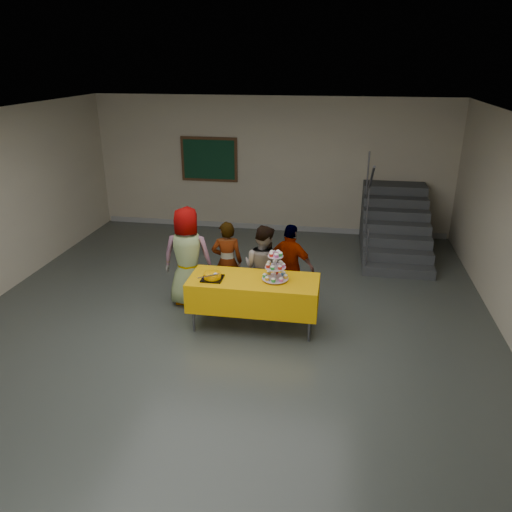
% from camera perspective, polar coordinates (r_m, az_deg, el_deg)
% --- Properties ---
extents(room_shell, '(10.00, 10.04, 3.02)m').
position_cam_1_polar(room_shell, '(6.41, -4.48, 7.10)').
color(room_shell, '#4C514C').
rests_on(room_shell, ground).
extents(bake_table, '(1.88, 0.78, 0.77)m').
position_cam_1_polar(bake_table, '(7.29, -0.26, -4.18)').
color(bake_table, '#595960').
rests_on(bake_table, ground).
extents(cupcake_stand, '(0.38, 0.38, 0.44)m').
position_cam_1_polar(cupcake_stand, '(7.10, 2.22, -1.44)').
color(cupcake_stand, silver).
rests_on(cupcake_stand, bake_table).
extents(bear_cake, '(0.32, 0.36, 0.12)m').
position_cam_1_polar(bear_cake, '(7.21, -5.01, -2.21)').
color(bear_cake, black).
rests_on(bear_cake, bake_table).
extents(schoolchild_a, '(0.83, 0.57, 1.62)m').
position_cam_1_polar(schoolchild_a, '(7.97, -7.83, -0.09)').
color(schoolchild_a, '#5C5C65').
rests_on(schoolchild_a, ground).
extents(schoolchild_b, '(0.55, 0.41, 1.36)m').
position_cam_1_polar(schoolchild_b, '(8.05, -3.32, -0.68)').
color(schoolchild_b, slate).
rests_on(schoolchild_b, ground).
extents(schoolchild_c, '(0.82, 0.74, 1.38)m').
position_cam_1_polar(schoolchild_c, '(7.80, 0.82, -1.33)').
color(schoolchild_c, slate).
rests_on(schoolchild_c, ground).
extents(schoolchild_d, '(0.87, 0.59, 1.37)m').
position_cam_1_polar(schoolchild_d, '(7.88, 3.96, -1.17)').
color(schoolchild_d, slate).
rests_on(schoolchild_d, ground).
extents(staircase, '(1.30, 2.40, 2.04)m').
position_cam_1_polar(staircase, '(10.70, 15.46, 3.21)').
color(staircase, '#424447').
rests_on(staircase, ground).
extents(noticeboard, '(1.30, 0.05, 1.00)m').
position_cam_1_polar(noticeboard, '(11.55, -5.38, 10.93)').
color(noticeboard, '#472B16').
rests_on(noticeboard, ground).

